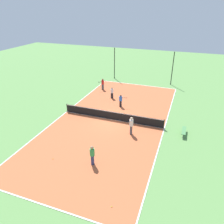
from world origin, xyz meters
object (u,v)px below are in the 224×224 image
Objects in this scene: player_coach_red at (103,83)px; player_far_green at (92,154)px; bench at (184,131)px; tennis_ball_left_sideline at (130,86)px; tennis_ball_near_net at (112,207)px; fence_post_back_right at (172,69)px; player_near_blue at (121,100)px; tennis_ball_right_alley at (53,159)px; fence_post_back_left at (114,63)px; tennis_net at (112,115)px; player_near_white at (112,92)px; player_far_white at (131,124)px.

player_far_green is (5.39, -15.20, 0.03)m from player_coach_red.
bench is 1.01× the size of player_coach_red.
bench is 0.98× the size of player_far_green.
player_far_green is at bearing -83.27° from tennis_ball_left_sideline.
tennis_ball_near_net is 24.06m from fence_post_back_right.
player_near_blue is at bearing -83.00° from tennis_ball_left_sideline.
tennis_ball_near_net is 1.00× the size of tennis_ball_right_alley.
player_coach_red is 6.20m from player_near_blue.
player_coach_red is 0.32× the size of fence_post_back_left.
fence_post_back_left is 1.00× the size of fence_post_back_right.
player_coach_red is at bearing -141.55° from tennis_ball_left_sideline.
player_near_white is at bearing 110.10° from tennis_net.
player_near_blue is 22.16× the size of tennis_ball_left_sideline.
player_coach_red is at bearing -176.13° from player_far_green.
player_far_green is 0.33× the size of fence_post_back_right.
player_coach_red is 1.06× the size of player_near_blue.
tennis_ball_right_alley is 21.53m from fence_post_back_left.
player_far_green is 24.11× the size of tennis_ball_near_net.
tennis_ball_right_alley is (-4.77, -5.69, -0.98)m from player_far_white.
fence_post_back_right reaches higher than player_far_white.
player_near_blue is at bearing 105.91° from tennis_ball_near_net.
player_far_green is (-1.57, -5.15, -0.08)m from player_far_white.
fence_post_back_right is at bearing 154.89° from player_far_green.
tennis_net is 159.46× the size of tennis_ball_right_alley.
player_near_white is 21.53× the size of tennis_ball_left_sideline.
fence_post_back_left is at bearing 96.40° from tennis_ball_right_alley.
player_far_green is (1.07, -7.22, 0.44)m from tennis_net.
fence_post_back_left is at bearing 180.00° from fence_post_back_right.
fence_post_back_left is (-4.37, 10.11, 1.57)m from player_near_blue.
player_coach_red is at bearing -147.98° from fence_post_back_right.
player_far_white is at bearing -38.01° from tennis_net.
tennis_ball_left_sideline is (-3.68, 12.66, -0.98)m from player_far_white.
player_coach_red reaches higher than player_near_blue.
tennis_ball_near_net is at bearing -70.01° from tennis_net.
tennis_net is at bearing 133.02° from player_near_white.
tennis_ball_near_net is (3.79, -10.43, -0.46)m from tennis_net.
tennis_ball_right_alley is at bearing 119.40° from player_far_white.
fence_post_back_right is at bearing 27.71° from tennis_ball_left_sideline.
fence_post_back_right reaches higher than tennis_ball_left_sideline.
tennis_ball_left_sideline is (-1.03, 10.59, -0.46)m from tennis_net.
tennis_ball_left_sideline is at bearing -4.44° from player_far_white.
tennis_ball_left_sideline is (0.97, 5.11, -0.79)m from player_near_white.
fence_post_back_left reaches higher than player_coach_red.
tennis_ball_left_sideline is at bearing 160.65° from player_coach_red.
tennis_ball_near_net is at bearing -70.86° from fence_post_back_left.
fence_post_back_left is at bearing 109.14° from tennis_ball_near_net.
bench is at bearing 37.88° from tennis_ball_right_alley.
tennis_net is 6.82× the size of player_coach_red.
bench reaches higher than tennis_ball_right_alley.
player_coach_red reaches higher than bench.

